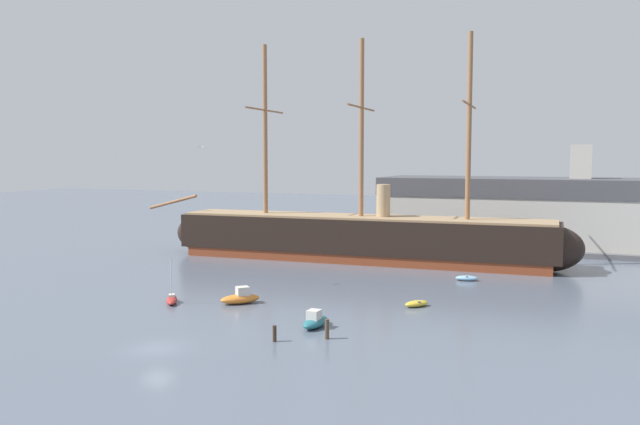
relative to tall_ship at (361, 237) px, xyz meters
name	(u,v)px	position (x,y,z in m)	size (l,w,h in m)	color
ground_plane	(157,349)	(-0.84, -46.67, -3.42)	(400.00, 400.00, 0.00)	slate
tall_ship	(361,237)	(0.00, 0.00, 0.00)	(65.31, 14.32, 31.40)	brown
sailboat_foreground_left	(172,299)	(-9.10, -33.05, -3.03)	(2.84, 3.58, 4.65)	#B22D28
motorboat_foreground_right	(315,321)	(8.07, -36.12, -2.86)	(1.76, 3.85, 1.59)	#236670
motorboat_near_centre	(240,298)	(-2.55, -30.47, -2.82)	(4.06, 4.12, 1.72)	orange
dinghy_mid_right	(417,304)	(14.40, -25.04, -3.10)	(2.61, 2.79, 0.63)	gold
dinghy_alongside_stern	(467,278)	(16.68, -9.35, -3.10)	(2.88, 1.76, 0.63)	#7FB2D6
motorboat_far_left	(235,240)	(-26.56, 10.38, -2.86)	(2.34, 4.04, 1.59)	orange
motorboat_distant_centre	(391,244)	(0.06, 15.44, -2.84)	(3.80, 4.07, 1.66)	#236670
mooring_piling_nearest	(327,329)	(10.39, -39.11, -2.60)	(0.36, 0.36, 1.65)	#4C3D2D
mooring_piling_left_pair	(275,334)	(6.75, -41.44, -2.76)	(0.32, 0.32, 1.32)	#382B1E
dockside_warehouse_right	(553,214)	(24.80, 23.70, 2.29)	(59.34, 18.92, 16.83)	#565659
seagull_in_flight	(202,147)	(-10.53, -24.64, 12.58)	(0.52, 1.27, 0.14)	silver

